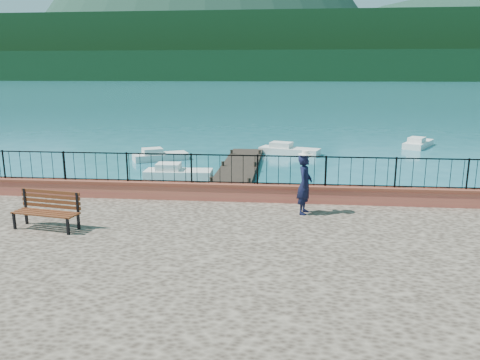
% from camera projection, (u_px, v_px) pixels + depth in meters
% --- Properties ---
extents(ground, '(2000.00, 2000.00, 0.00)m').
position_uv_depth(ground, '(259.00, 284.00, 12.18)').
color(ground, '#19596B').
rests_on(ground, ground).
extents(parapet, '(28.00, 0.46, 0.58)m').
position_uv_depth(parapet, '(266.00, 193.00, 15.43)').
color(parapet, '#B75E42').
rests_on(parapet, promenade).
extents(railing, '(27.00, 0.05, 0.95)m').
position_uv_depth(railing, '(267.00, 170.00, 15.26)').
color(railing, black).
rests_on(railing, parapet).
extents(dock, '(2.00, 16.00, 0.30)m').
position_uv_depth(dock, '(235.00, 177.00, 23.98)').
color(dock, '#2D231C').
rests_on(dock, ground).
extents(far_forest, '(900.00, 60.00, 18.00)m').
position_uv_depth(far_forest, '(288.00, 66.00, 300.90)').
color(far_forest, black).
rests_on(far_forest, ground).
extents(foothills, '(900.00, 120.00, 44.00)m').
position_uv_depth(foothills, '(289.00, 50.00, 356.12)').
color(foothills, black).
rests_on(foothills, ground).
extents(park_bench, '(1.92, 0.91, 1.03)m').
position_uv_depth(park_bench, '(47.00, 218.00, 12.72)').
color(park_bench, black).
rests_on(park_bench, promenade).
extents(person, '(0.58, 0.74, 1.81)m').
position_uv_depth(person, '(305.00, 184.00, 13.97)').
color(person, black).
rests_on(person, promenade).
extents(hat, '(0.44, 0.44, 0.12)m').
position_uv_depth(hat, '(306.00, 153.00, 13.75)').
color(hat, white).
rests_on(hat, person).
extents(boat_0, '(3.51, 1.45, 0.80)m').
position_uv_depth(boat_0, '(178.00, 170.00, 24.25)').
color(boat_0, silver).
rests_on(boat_0, ground).
extents(boat_3, '(3.56, 2.71, 0.80)m').
position_uv_depth(boat_3, '(160.00, 154.00, 29.21)').
color(boat_3, silver).
rests_on(boat_3, ground).
extents(boat_4, '(4.19, 2.49, 0.80)m').
position_uv_depth(boat_4, '(290.00, 148.00, 31.31)').
color(boat_4, silver).
rests_on(boat_4, ground).
extents(boat_5, '(2.95, 3.88, 0.80)m').
position_uv_depth(boat_5, '(419.00, 142.00, 34.33)').
color(boat_5, silver).
rests_on(boat_5, ground).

